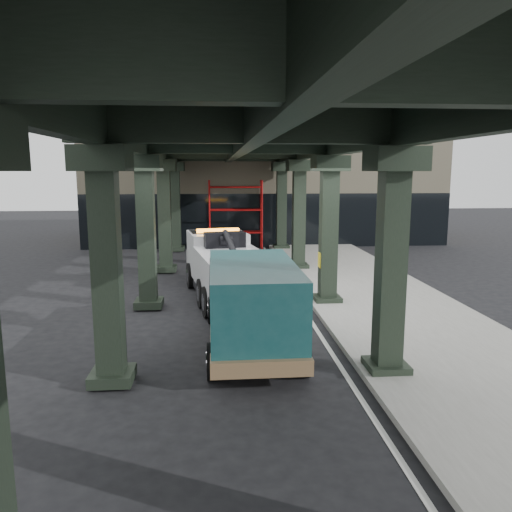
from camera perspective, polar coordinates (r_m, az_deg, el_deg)
name	(u,v)px	position (r m, az deg, el deg)	size (l,w,h in m)	color
ground	(256,324)	(15.03, -0.03, -7.76)	(90.00, 90.00, 0.00)	black
sidewalk	(381,301)	(17.80, 14.09, -5.02)	(5.00, 40.00, 0.15)	gray
lane_stripe	(301,305)	(17.14, 5.13, -5.57)	(0.12, 38.00, 0.01)	silver
viaduct	(238,141)	(16.34, -2.04, 13.03)	(7.40, 32.00, 6.40)	black
building	(261,179)	(34.44, 0.62, 8.83)	(22.00, 10.00, 8.00)	#C6B793
scaffolding	(236,213)	(29.06, -2.36, 4.94)	(3.08, 0.88, 4.00)	#B20E0E
tow_truck	(227,266)	(17.56, -3.38, -1.15)	(3.26, 7.77, 2.48)	black
towed_van	(252,303)	(12.61, -0.48, -5.36)	(2.32, 5.67, 2.29)	#124043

